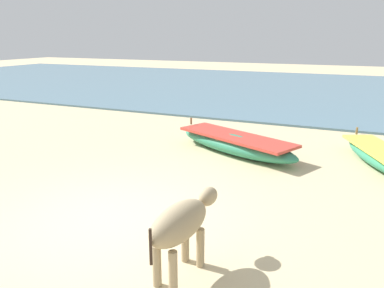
% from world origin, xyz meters
% --- Properties ---
extents(ground, '(80.00, 80.00, 0.00)m').
position_xyz_m(ground, '(0.00, 0.00, 0.00)').
color(ground, beige).
extents(sea_water, '(60.00, 20.00, 0.08)m').
position_xyz_m(sea_water, '(0.00, 18.39, 0.04)').
color(sea_water, slate).
rests_on(sea_water, ground).
extents(fishing_boat_2, '(2.10, 3.29, 0.61)m').
position_xyz_m(fishing_boat_2, '(4.33, 5.07, 0.23)').
color(fishing_boat_2, '#338C66').
rests_on(fishing_boat_2, ground).
extents(fishing_boat_4, '(3.99, 2.53, 0.70)m').
position_xyz_m(fishing_boat_4, '(0.77, 4.61, 0.27)').
color(fishing_boat_4, '#338C66').
rests_on(fishing_boat_4, ground).
extents(cow_adult_dun, '(0.60, 1.57, 1.02)m').
position_xyz_m(cow_adult_dun, '(1.81, -0.93, 0.73)').
color(cow_adult_dun, tan).
rests_on(cow_adult_dun, ground).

